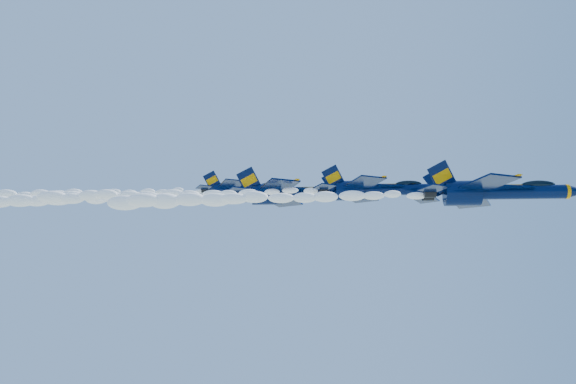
{
  "coord_description": "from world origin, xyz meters",
  "views": [
    {
      "loc": [
        0.71,
        -84.64,
        131.08
      ],
      "look_at": [
        -3.36,
        1.1,
        153.57
      ],
      "focal_mm": 40.0,
      "sensor_mm": 36.0,
      "label": 1
    }
  ],
  "objects_px": {
    "jet_second": "(375,189)",
    "jet_fourth": "(244,189)",
    "jet_lead": "(495,192)",
    "jet_third": "(294,193)"
  },
  "relations": [
    {
      "from": "jet_second",
      "to": "jet_fourth",
      "type": "bearing_deg",
      "value": 144.5
    },
    {
      "from": "jet_lead",
      "to": "jet_third",
      "type": "xyz_separation_m",
      "value": [
        -24.77,
        11.76,
        3.21
      ]
    },
    {
      "from": "jet_second",
      "to": "jet_fourth",
      "type": "distance_m",
      "value": 23.88
    },
    {
      "from": "jet_lead",
      "to": "jet_fourth",
      "type": "bearing_deg",
      "value": 147.81
    },
    {
      "from": "jet_lead",
      "to": "jet_third",
      "type": "relative_size",
      "value": 1.03
    },
    {
      "from": "jet_second",
      "to": "jet_third",
      "type": "relative_size",
      "value": 0.89
    },
    {
      "from": "jet_fourth",
      "to": "jet_second",
      "type": "bearing_deg",
      "value": -35.5
    },
    {
      "from": "jet_third",
      "to": "jet_fourth",
      "type": "distance_m",
      "value": 12.51
    },
    {
      "from": "jet_second",
      "to": "jet_fourth",
      "type": "height_order",
      "value": "jet_fourth"
    },
    {
      "from": "jet_second",
      "to": "jet_third",
      "type": "height_order",
      "value": "jet_third"
    }
  ]
}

